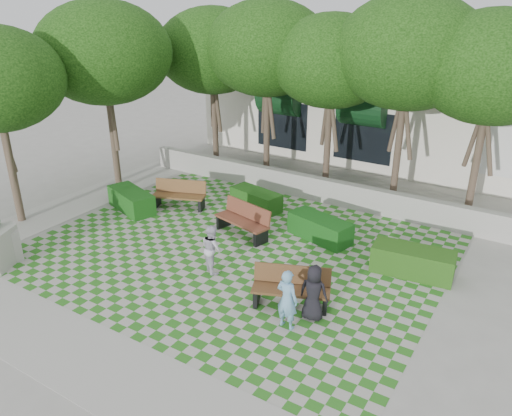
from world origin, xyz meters
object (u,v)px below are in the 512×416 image
Objects in this scene: bench_mid at (243,221)px; bench_east at (291,288)px; bench_west at (179,195)px; person_blue at (287,299)px; person_dark at (314,293)px; hedge_midright at (320,228)px; hedge_east at (413,261)px; hedge_west at (131,200)px; person_white at (212,248)px; hedge_midleft at (256,199)px; planter_back at (0,243)px.

bench_east is at bearing -26.43° from bench_mid.
bench_west is at bearing 130.41° from bench_east.
person_blue is 1.07× the size of person_dark.
bench_mid is 2.48m from hedge_midright.
bench_east reaches higher than hedge_east.
hedge_midright is (5.49, 0.40, -0.12)m from bench_west.
hedge_west reaches higher than hedge_midright.
bench_east is 3.83m from hedge_east.
person_white is (5.12, -1.93, 0.33)m from hedge_west.
person_dark is (7.20, -3.59, 0.23)m from bench_west.
hedge_east is (8.63, -0.21, -0.10)m from bench_west.
person_white is at bearing -14.96° from person_blue.
bench_mid reaches higher than hedge_east.
person_dark is 3.46m from person_white.
hedge_midleft is 1.29× the size of person_blue.
person_dark is (8.53, -2.48, 0.34)m from hedge_west.
person_white is at bearing 150.85° from bench_east.
hedge_east reaches higher than hedge_midleft.
bench_mid is at bearing -154.56° from hedge_midright.
person_blue reaches higher than hedge_west.
planter_back is (-0.55, -4.74, 0.16)m from hedge_west.
bench_west is 2.81m from hedge_midleft.
planter_back reaches higher than hedge_midright.
planter_back is 8.87m from person_blue.
person_white reaches higher than hedge_midright.
planter_back is (-1.88, -5.85, 0.05)m from bench_west.
hedge_east is 1.06× the size of hedge_midright.
hedge_midleft is 1.41× the size of person_white.
bench_east reaches higher than bench_west.
hedge_east is 1.45× the size of person_blue.
hedge_midleft is at bearing 59.39° from planter_back.
hedge_midleft is at bearing -39.99° from person_white.
bench_mid is at bearing -175.26° from hedge_east.
person_blue reaches higher than person_white.
person_blue is (8.71, 1.62, 0.23)m from planter_back.
hedge_midright is at bearing -67.44° from person_blue.
bench_mid reaches higher than hedge_midright.
bench_east is 0.96× the size of hedge_west.
hedge_midleft is 6.94m from person_dark.
person_white reaches higher than hedge_east.
planter_back is (-4.30, -7.27, 0.19)m from hedge_midleft.
hedge_east reaches higher than hedge_midright.
person_blue is (3.58, -3.58, 0.26)m from bench_mid.
bench_west reaches higher than hedge_west.
hedge_midleft is 0.93× the size of hedge_west.
bench_west is 0.91× the size of hedge_east.
bench_mid is 5.40m from hedge_east.
bench_east is 1.42× the size of person_dark.
hedge_west is 8.75m from person_blue.
hedge_midleft is 1.23× the size of planter_back.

